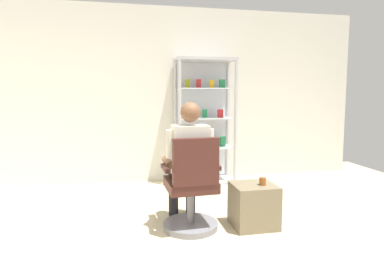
{
  "coord_description": "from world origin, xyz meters",
  "views": [
    {
      "loc": [
        -0.77,
        -2.1,
        1.37
      ],
      "look_at": [
        -0.08,
        1.33,
        1.0
      ],
      "focal_mm": 30.3,
      "sensor_mm": 36.0,
      "label": 1
    }
  ],
  "objects_px": {
    "display_cabinet_main": "(204,120)",
    "tea_glass": "(263,181)",
    "office_chair": "(192,192)",
    "storage_crate": "(254,205)",
    "seated_shopkeeper": "(188,158)"
  },
  "relations": [
    {
      "from": "display_cabinet_main",
      "to": "tea_glass",
      "type": "relative_size",
      "value": 23.53
    },
    {
      "from": "display_cabinet_main",
      "to": "office_chair",
      "type": "distance_m",
      "value": 1.95
    },
    {
      "from": "display_cabinet_main",
      "to": "storage_crate",
      "type": "xyz_separation_m",
      "value": [
        0.1,
        -1.81,
        -0.74
      ]
    },
    {
      "from": "storage_crate",
      "to": "office_chair",
      "type": "bearing_deg",
      "value": 177.78
    },
    {
      "from": "display_cabinet_main",
      "to": "storage_crate",
      "type": "bearing_deg",
      "value": -86.94
    },
    {
      "from": "display_cabinet_main",
      "to": "seated_shopkeeper",
      "type": "xyz_separation_m",
      "value": [
        -0.56,
        -1.62,
        -0.25
      ]
    },
    {
      "from": "display_cabinet_main",
      "to": "tea_glass",
      "type": "height_order",
      "value": "display_cabinet_main"
    },
    {
      "from": "display_cabinet_main",
      "to": "storage_crate",
      "type": "distance_m",
      "value": 1.96
    },
    {
      "from": "office_chair",
      "to": "storage_crate",
      "type": "distance_m",
      "value": 0.67
    },
    {
      "from": "display_cabinet_main",
      "to": "storage_crate",
      "type": "height_order",
      "value": "display_cabinet_main"
    },
    {
      "from": "display_cabinet_main",
      "to": "tea_glass",
      "type": "xyz_separation_m",
      "value": [
        0.17,
        -1.85,
        -0.47
      ]
    },
    {
      "from": "display_cabinet_main",
      "to": "seated_shopkeeper",
      "type": "relative_size",
      "value": 1.47
    },
    {
      "from": "display_cabinet_main",
      "to": "tea_glass",
      "type": "bearing_deg",
      "value": -84.66
    },
    {
      "from": "storage_crate",
      "to": "display_cabinet_main",
      "type": "bearing_deg",
      "value": 93.06
    },
    {
      "from": "seated_shopkeeper",
      "to": "storage_crate",
      "type": "distance_m",
      "value": 0.84
    }
  ]
}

